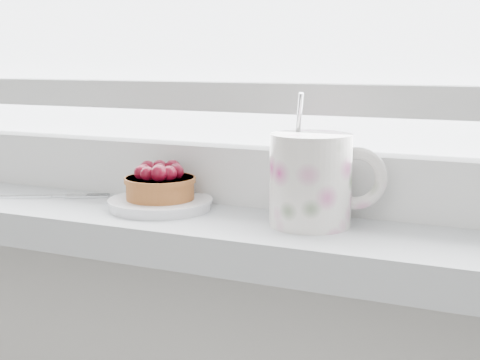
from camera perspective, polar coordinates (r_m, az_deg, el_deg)
The scene contains 4 objects.
saucer at distance 0.80m, azimuth -6.80°, elevation -2.03°, with size 0.12×0.12×0.01m, color white.
raspberry_tart at distance 0.79m, azimuth -6.84°, elevation -0.24°, with size 0.08×0.08×0.04m.
floral_mug at distance 0.71m, azimuth 6.31°, elevation 0.17°, with size 0.13×0.11×0.14m.
fork at distance 0.89m, azimuth -16.68°, elevation -1.35°, with size 0.16×0.10×0.00m.
Camera 1 is at (0.33, 1.23, 1.12)m, focal length 50.00 mm.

